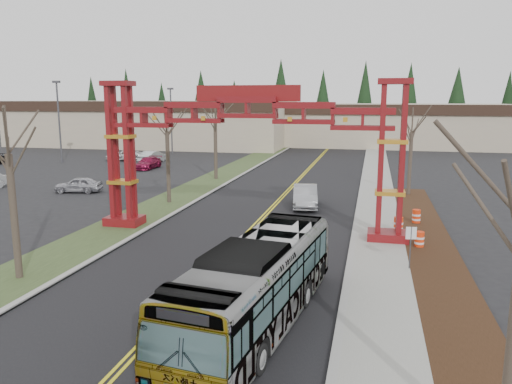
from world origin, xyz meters
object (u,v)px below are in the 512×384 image
(light_pole_far, at_px, (171,116))
(barrel_south, at_px, (419,240))
(transit_bus, at_px, (257,284))
(bare_tree_median_mid, at_px, (167,132))
(light_pole_near, at_px, (129,130))
(bare_tree_median_far, at_px, (215,122))
(light_pole_mid, at_px, (59,116))
(parked_car_far_a, at_px, (153,157))
(parked_car_far_b, at_px, (125,155))
(bare_tree_median_near, at_px, (8,155))
(street_sign, at_px, (411,240))
(retail_building_east, at_px, (392,124))
(retail_building_west, at_px, (157,123))
(parked_car_mid_a, at_px, (148,163))
(silver_sedan, at_px, (305,196))
(barrel_mid, at_px, (398,226))
(gateway_arch, at_px, (248,132))
(parked_car_near_a, at_px, (78,185))
(bare_tree_right_far, at_px, (412,132))
(barrel_north, at_px, (416,217))

(light_pole_far, xyz_separation_m, barrel_south, (30.98, -40.67, -4.97))
(transit_bus, bearing_deg, light_pole_far, 122.98)
(bare_tree_median_mid, relative_size, light_pole_near, 0.86)
(bare_tree_median_far, distance_m, light_pole_mid, 24.25)
(parked_car_far_a, height_order, parked_car_far_b, parked_car_far_a)
(bare_tree_median_near, xyz_separation_m, light_pole_mid, (-22.81, 36.71, 0.29))
(parked_car_far_a, relative_size, light_pole_far, 0.48)
(bare_tree_median_mid, height_order, street_sign, bare_tree_median_mid)
(transit_bus, relative_size, parked_car_far_b, 2.29)
(retail_building_east, distance_m, barrel_south, 62.92)
(retail_building_west, bearing_deg, parked_car_mid_a, -67.79)
(retail_building_west, relative_size, parked_car_mid_a, 10.14)
(silver_sedan, relative_size, light_pole_near, 0.57)
(barrel_mid, bearing_deg, retail_building_east, 88.71)
(silver_sedan, distance_m, street_sign, 14.37)
(gateway_arch, xyz_separation_m, parked_car_near_a, (-17.27, 9.46, -5.32))
(bare_tree_right_far, bearing_deg, bare_tree_median_far, 166.46)
(bare_tree_median_mid, bearing_deg, light_pole_near, 132.40)
(barrel_north, bearing_deg, silver_sedan, 154.82)
(bare_tree_median_mid, relative_size, light_pole_far, 0.79)
(silver_sedan, xyz_separation_m, parked_car_near_a, (-19.57, 1.41, -0.15))
(gateway_arch, xyz_separation_m, bare_tree_median_near, (-8.00, -9.70, -0.48))
(bare_tree_right_far, relative_size, street_sign, 3.41)
(parked_car_far_b, relative_size, bare_tree_right_far, 0.67)
(retail_building_west, distance_m, parked_car_mid_a, 32.18)
(parked_car_far_b, bearing_deg, light_pole_mid, -76.76)
(bare_tree_median_far, bearing_deg, barrel_mid, -45.48)
(parked_car_near_a, xyz_separation_m, bare_tree_median_mid, (9.27, -2.39, 4.74))
(retail_building_east, relative_size, bare_tree_median_far, 4.75)
(parked_car_far_a, bearing_deg, barrel_mid, 141.20)
(light_pole_far, bearing_deg, light_pole_mid, -126.48)
(parked_car_mid_a, xyz_separation_m, bare_tree_median_mid, (9.89, -17.24, 4.75))
(bare_tree_median_far, height_order, barrel_mid, bare_tree_median_far)
(transit_bus, distance_m, bare_tree_median_mid, 22.33)
(bare_tree_median_far, height_order, bare_tree_right_far, bare_tree_median_far)
(bare_tree_median_far, bearing_deg, parked_car_far_b, 143.36)
(bare_tree_median_far, distance_m, barrel_north, 23.45)
(retail_building_east, height_order, light_pole_far, light_pole_far)
(parked_car_mid_a, relative_size, bare_tree_median_far, 0.57)
(transit_bus, relative_size, street_sign, 5.23)
(parked_car_mid_a, distance_m, light_pole_far, 16.56)
(transit_bus, height_order, light_pole_far, light_pole_far)
(retail_building_east, bearing_deg, bare_tree_median_far, -112.63)
(street_sign, distance_m, barrel_mid, 6.65)
(gateway_arch, relative_size, bare_tree_median_near, 2.40)
(bare_tree_median_mid, bearing_deg, light_pole_far, 112.23)
(light_pole_near, bearing_deg, retail_building_east, 61.80)
(parked_car_mid_a, distance_m, barrel_mid, 34.76)
(parked_car_mid_a, xyz_separation_m, light_pole_near, (2.69, -9.35, 4.32))
(silver_sedan, xyz_separation_m, barrel_south, (7.31, -8.94, -0.35))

